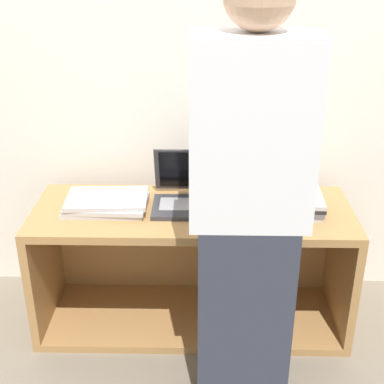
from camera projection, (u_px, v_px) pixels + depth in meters
name	position (u px, v px, depth m)	size (l,w,h in m)	color
ground_plane	(191.00, 355.00, 2.36)	(12.00, 12.00, 0.00)	#756B5B
wall_back	(194.00, 53.00, 2.41)	(8.00, 0.05, 2.40)	silver
cart	(193.00, 259.00, 2.52)	(1.41, 0.51, 0.59)	#A87A47
laptop_open	(193.00, 195.00, 2.36)	(0.35, 0.30, 0.24)	#333338
laptop_stack_left	(106.00, 203.00, 2.34)	(0.37, 0.25, 0.06)	#B7B7BC
laptop_stack_right	(280.00, 203.00, 2.32)	(0.38, 0.25, 0.07)	#B7B7BC
person	(248.00, 213.00, 1.82)	(0.40, 0.53, 1.63)	#2D3342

